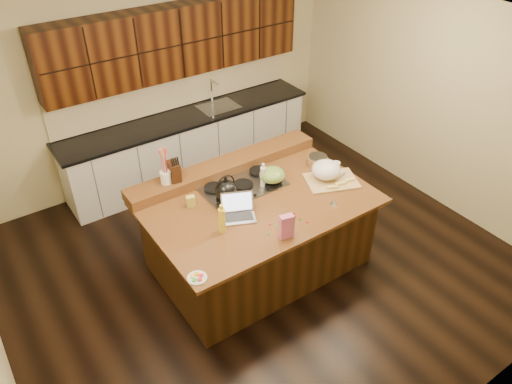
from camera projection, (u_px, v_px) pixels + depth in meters
room at (259, 166)px, 5.10m from camera, size 5.52×5.02×2.72m
island at (259, 233)px, 5.61m from camera, size 2.40×1.60×0.92m
back_ledge at (224, 167)px, 5.78m from camera, size 2.40×0.30×0.12m
cooktop at (243, 186)px, 5.54m from camera, size 0.92×0.52×0.05m
back_counter at (186, 111)px, 6.94m from camera, size 3.70×0.66×2.40m
kettle at (226, 190)px, 5.23m from camera, size 0.26×0.26×0.22m
green_bowl at (272, 175)px, 5.53m from camera, size 0.32×0.32×0.16m
laptop at (238, 210)px, 5.10m from camera, size 0.42×0.38×0.23m
oil_bottle at (222, 220)px, 4.85m from camera, size 0.08×0.08×0.27m
vinegar_bottle at (263, 177)px, 5.49m from camera, size 0.08×0.08×0.25m
wooden_tray at (327, 172)px, 5.61m from camera, size 0.68×0.59×0.23m
ramekin_a at (339, 173)px, 5.74m from camera, size 0.10×0.10×0.04m
ramekin_b at (312, 161)px, 5.96m from camera, size 0.13×0.13×0.04m
ramekin_c at (336, 164)px, 5.90m from camera, size 0.12×0.12×0.04m
strainer_bowl at (318, 161)px, 5.92m from camera, size 0.28×0.28×0.09m
kitchen_timer at (334, 201)px, 5.27m from camera, size 0.09×0.09×0.07m
pink_bag at (286, 226)px, 4.79m from camera, size 0.15×0.10×0.26m
candy_plate at (197, 278)px, 4.40m from camera, size 0.20×0.20×0.01m
package_box at (191, 201)px, 5.23m from camera, size 0.10×0.08×0.13m
utensil_crock at (166, 177)px, 5.37m from camera, size 0.14×0.14×0.14m
knife_block at (174, 171)px, 5.40m from camera, size 0.13×0.19×0.21m
gumdrop_0 at (300, 218)px, 5.08m from camera, size 0.02×0.02×0.02m
gumdrop_1 at (291, 221)px, 5.05m from camera, size 0.02×0.02×0.02m
gumdrop_2 at (287, 216)px, 5.11m from camera, size 0.02×0.02×0.02m
gumdrop_3 at (300, 219)px, 5.07m from camera, size 0.02×0.02×0.02m
gumdrop_4 at (308, 222)px, 5.03m from camera, size 0.02×0.02×0.02m
gumdrop_5 at (286, 225)px, 4.99m from camera, size 0.02×0.02×0.02m
gumdrop_6 at (295, 216)px, 5.11m from camera, size 0.02×0.02×0.02m
gumdrop_7 at (292, 224)px, 5.01m from camera, size 0.02×0.02×0.02m
gumdrop_8 at (270, 224)px, 5.00m from camera, size 0.02×0.02×0.02m
gumdrop_9 at (277, 226)px, 4.98m from camera, size 0.02×0.02×0.02m
gumdrop_10 at (294, 213)px, 5.15m from camera, size 0.02×0.02×0.02m
gumdrop_11 at (268, 234)px, 4.88m from camera, size 0.02×0.02×0.02m
gumdrop_12 at (282, 221)px, 5.04m from camera, size 0.02×0.02×0.02m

